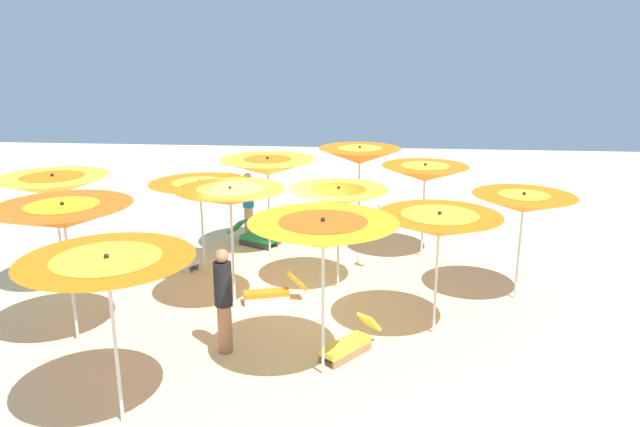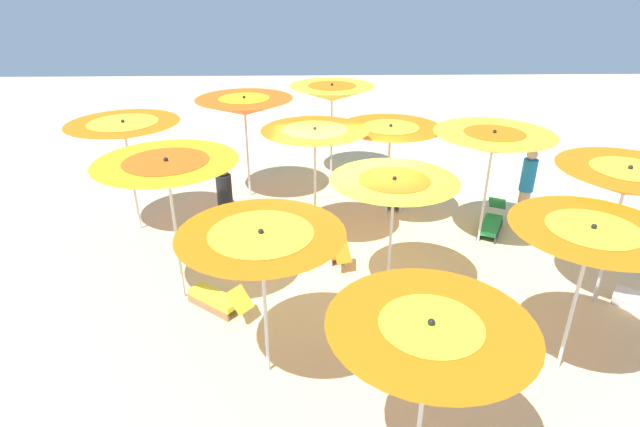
{
  "view_description": "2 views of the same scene",
  "coord_description": "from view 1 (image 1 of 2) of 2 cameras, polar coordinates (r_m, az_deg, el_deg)",
  "views": [
    {
      "loc": [
        1.82,
        -11.22,
        4.96
      ],
      "look_at": [
        0.66,
        1.14,
        1.5
      ],
      "focal_mm": 33.86,
      "sensor_mm": 36.0,
      "label": 1
    },
    {
      "loc": [
        8.54,
        -0.63,
        5.17
      ],
      "look_at": [
        0.09,
        -0.42,
        1.1
      ],
      "focal_mm": 28.77,
      "sensor_mm": 36.0,
      "label": 2
    }
  ],
  "objects": [
    {
      "name": "lounger_1",
      "position": [
        10.25,
        2.75,
        -12.16
      ],
      "size": [
        1.03,
        1.2,
        0.57
      ],
      "rotation": [
        0.0,
        0.0,
        4.05
      ],
      "color": "olive",
      "rests_on": "ground"
    },
    {
      "name": "beachgoer_1",
      "position": [
        10.12,
        -9.1,
        -7.94
      ],
      "size": [
        0.3,
        0.3,
        1.82
      ],
      "rotation": [
        0.0,
        0.0,
        3.41
      ],
      "color": "#A3704C",
      "rests_on": "ground"
    },
    {
      "name": "beach_umbrella_5",
      "position": [
        11.39,
        -8.47,
        1.61
      ],
      "size": [
        2.05,
        2.05,
        2.46
      ],
      "color": "silver",
      "rests_on": "ground"
    },
    {
      "name": "beachgoer_0",
      "position": [
        16.17,
        -6.8,
        0.96
      ],
      "size": [
        0.3,
        0.3,
        1.74
      ],
      "rotation": [
        0.0,
        0.0,
        2.1
      ],
      "color": "#D8A87F",
      "rests_on": "ground"
    },
    {
      "name": "lounger_2",
      "position": [
        12.2,
        -4.62,
        -7.46
      ],
      "size": [
        1.28,
        0.65,
        0.58
      ],
      "rotation": [
        0.0,
        0.0,
        3.44
      ],
      "color": "silver",
      "rests_on": "ground"
    },
    {
      "name": "beach_umbrella_6",
      "position": [
        12.34,
        1.76,
        1.6
      ],
      "size": [
        2.05,
        2.05,
        2.21
      ],
      "color": "silver",
      "rests_on": "ground"
    },
    {
      "name": "lounger_0",
      "position": [
        15.61,
        -6.22,
        -2.25
      ],
      "size": [
        1.4,
        0.97,
        0.62
      ],
      "rotation": [
        0.0,
        0.0,
        5.8
      ],
      "color": "#333338",
      "rests_on": "ground"
    },
    {
      "name": "beach_umbrella_2",
      "position": [
        10.48,
        11.19,
        -1.06
      ],
      "size": [
        2.13,
        2.13,
        2.26
      ],
      "color": "silver",
      "rests_on": "ground"
    },
    {
      "name": "ground",
      "position": [
        12.41,
        -3.55,
        -8.12
      ],
      "size": [
        38.01,
        38.01,
        0.04
      ],
      "primitive_type": "cube",
      "color": "beige"
    },
    {
      "name": "beach_umbrella_0",
      "position": [
        8.16,
        -19.42,
        -5.07
      ],
      "size": [
        2.23,
        2.23,
        2.43
      ],
      "color": "silver",
      "rests_on": "ground"
    },
    {
      "name": "beach_umbrella_1",
      "position": [
        8.86,
        0.29,
        -1.96
      ],
      "size": [
        2.22,
        2.22,
        2.55
      ],
      "color": "silver",
      "rests_on": "ground"
    },
    {
      "name": "lounger_3",
      "position": [
        14.41,
        -13.26,
        -4.14
      ],
      "size": [
        1.19,
        0.9,
        0.6
      ],
      "rotation": [
        0.0,
        0.0,
        5.75
      ],
      "color": "silver",
      "rests_on": "ground"
    },
    {
      "name": "beach_umbrella_9",
      "position": [
        13.24,
        -11.25,
        2.28
      ],
      "size": [
        2.19,
        2.19,
        2.2
      ],
      "color": "silver",
      "rests_on": "ground"
    },
    {
      "name": "beach_umbrella_4",
      "position": [
        10.81,
        -23.08,
        -0.25
      ],
      "size": [
        2.26,
        2.26,
        2.5
      ],
      "color": "silver",
      "rests_on": "ground"
    },
    {
      "name": "beach_ball",
      "position": [
        14.2,
        4.0,
        -4.36
      ],
      "size": [
        0.26,
        0.26,
        0.26
      ],
      "primitive_type": "sphere",
      "color": "white",
      "rests_on": "ground"
    },
    {
      "name": "beach_umbrella_11",
      "position": [
        15.71,
        3.76,
        5.47
      ],
      "size": [
        2.13,
        2.13,
        2.48
      ],
      "color": "silver",
      "rests_on": "ground"
    },
    {
      "name": "lounger_4",
      "position": [
        16.96,
        4.84,
        -0.78
      ],
      "size": [
        1.08,
        1.24,
        0.64
      ],
      "rotation": [
        0.0,
        0.0,
        4.03
      ],
      "color": "silver",
      "rests_on": "ground"
    },
    {
      "name": "beach_umbrella_7",
      "position": [
        14.47,
        9.89,
        3.78
      ],
      "size": [
        2.05,
        2.05,
        2.31
      ],
      "color": "silver",
      "rests_on": "ground"
    },
    {
      "name": "beach_umbrella_3",
      "position": [
        12.44,
        18.66,
        0.9
      ],
      "size": [
        2.0,
        2.0,
        2.22
      ],
      "color": "silver",
      "rests_on": "ground"
    },
    {
      "name": "beach_umbrella_10",
      "position": [
        14.64,
        -4.96,
        4.42
      ],
      "size": [
        2.29,
        2.29,
        2.4
      ],
      "color": "silver",
      "rests_on": "ground"
    },
    {
      "name": "beach_umbrella_8",
      "position": [
        13.21,
        -23.88,
        2.41
      ],
      "size": [
        2.18,
        2.18,
        2.51
      ],
      "color": "silver",
      "rests_on": "ground"
    }
  ]
}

